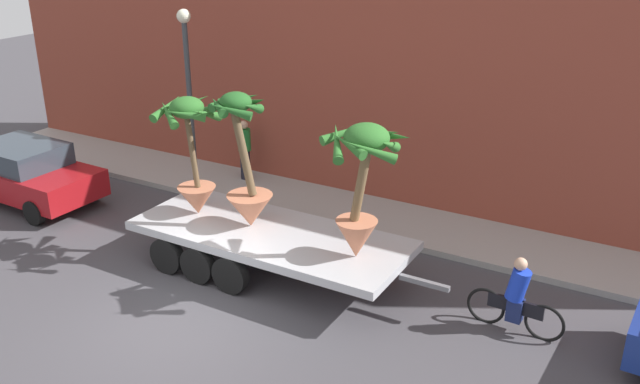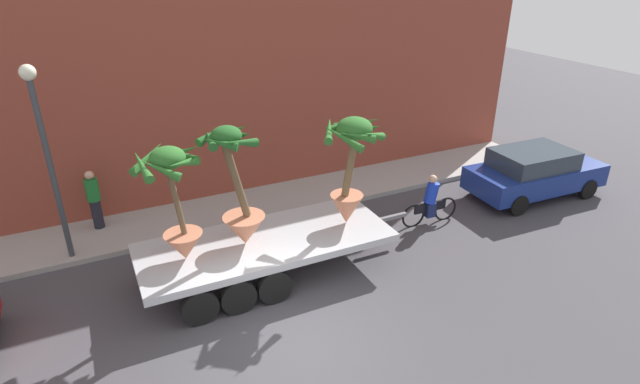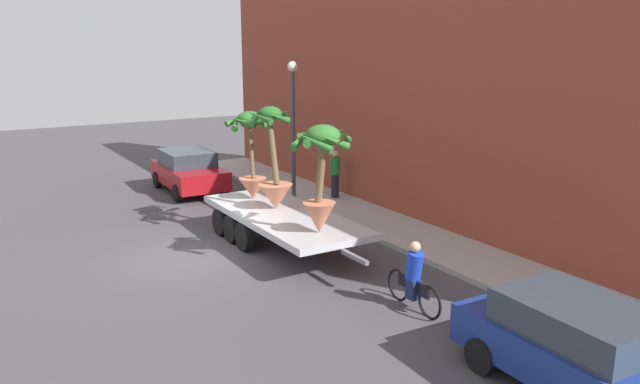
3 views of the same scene
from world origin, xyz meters
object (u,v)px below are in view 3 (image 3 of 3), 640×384
at_px(cyclist, 414,279).
at_px(street_lamp, 293,112).
at_px(flatbed_trailer, 279,218).
at_px(potted_palm_rear, 321,173).
at_px(parked_car, 585,350).
at_px(potted_palm_middle, 251,154).
at_px(trailing_car, 189,170).
at_px(pedestrian_near_gate, 335,173).
at_px(potted_palm_front, 274,167).

relative_size(cyclist, street_lamp, 0.38).
distance_m(flatbed_trailer, potted_palm_rear, 3.00).
xyz_separation_m(cyclist, parked_car, (4.09, 0.06, 0.16)).
bearing_deg(potted_palm_middle, street_lamp, 130.14).
bearing_deg(parked_car, trailing_car, -178.82).
height_order(trailing_car, pedestrian_near_gate, pedestrian_near_gate).
bearing_deg(trailing_car, potted_palm_front, -0.43).
bearing_deg(cyclist, parked_car, 0.80).
bearing_deg(parked_car, potted_palm_rear, -175.55).
bearing_deg(potted_palm_middle, cyclist, 3.06).
distance_m(potted_palm_middle, potted_palm_front, 1.38).
bearing_deg(flatbed_trailer, parked_car, 2.60).
relative_size(potted_palm_middle, potted_palm_front, 0.91).
bearing_deg(pedestrian_near_gate, potted_palm_middle, -68.94).
bearing_deg(parked_car, flatbed_trailer, -177.40).
relative_size(potted_palm_front, parked_car, 0.65).
distance_m(trailing_car, pedestrian_near_gate, 5.81).
distance_m(potted_palm_rear, potted_palm_middle, 4.14).
xyz_separation_m(parked_car, trailing_car, (-17.01, -0.35, -0.00)).
height_order(pedestrian_near_gate, street_lamp, street_lamp).
xyz_separation_m(potted_palm_front, pedestrian_near_gate, (-2.91, 3.99, -1.13)).
bearing_deg(potted_palm_front, parked_car, 2.35).
relative_size(potted_palm_rear, cyclist, 1.48).
xyz_separation_m(cyclist, trailing_car, (-12.91, -0.29, 0.16)).
bearing_deg(parked_car, potted_palm_front, -177.65).
xyz_separation_m(flatbed_trailer, potted_palm_rear, (2.44, -0.12, 1.75)).
distance_m(flatbed_trailer, potted_palm_front, 1.44).
xyz_separation_m(potted_palm_middle, parked_car, (11.19, 0.44, -1.52)).
bearing_deg(trailing_car, cyclist, 1.30).
height_order(flatbed_trailer, trailing_car, trailing_car).
bearing_deg(potted_palm_front, potted_palm_middle, -178.62).
xyz_separation_m(flatbed_trailer, pedestrian_near_gate, (-3.25, 4.02, 0.27)).
relative_size(potted_palm_middle, parked_car, 0.59).
bearing_deg(potted_palm_front, street_lamp, 143.60).
distance_m(pedestrian_near_gate, street_lamp, 2.65).
bearing_deg(potted_palm_front, potted_palm_rear, -3.02).
bearing_deg(street_lamp, flatbed_trailer, -34.34).
xyz_separation_m(flatbed_trailer, trailing_car, (-7.52, 0.08, 0.06)).
bearing_deg(trailing_car, flatbed_trailer, -0.63).
height_order(potted_palm_rear, potted_palm_front, potted_palm_front).
bearing_deg(flatbed_trailer, cyclist, 3.97).
bearing_deg(potted_palm_rear, trailing_car, 178.85).
relative_size(flatbed_trailer, cyclist, 3.80).
relative_size(parked_car, trailing_car, 1.09).
relative_size(potted_palm_middle, cyclist, 1.44).
xyz_separation_m(potted_palm_front, parked_car, (9.82, 0.40, -1.35)).
bearing_deg(street_lamp, parked_car, -9.71).
relative_size(cyclist, pedestrian_near_gate, 1.08).
bearing_deg(flatbed_trailer, potted_palm_middle, -179.84).
bearing_deg(flatbed_trailer, pedestrian_near_gate, 128.93).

